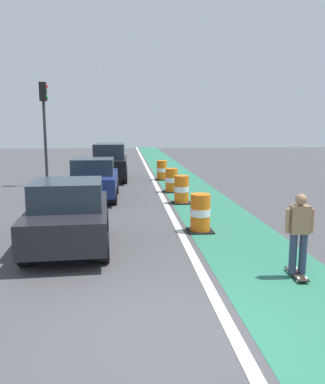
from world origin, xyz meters
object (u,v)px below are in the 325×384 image
(traffic_light_corner, at_px, (44,116))
(parked_sedan_second, at_px, (94,179))
(skateboarder_on_lane, at_px, (299,233))
(parked_sedan_nearest, at_px, (69,215))
(traffic_barrel_back, at_px, (172,181))
(traffic_barrel_front, at_px, (200,213))
(parked_suv_third, at_px, (110,162))
(traffic_barrel_far, at_px, (162,171))
(traffic_barrel_mid, at_px, (181,190))

(traffic_light_corner, bearing_deg, parked_sedan_second, -56.45)
(skateboarder_on_lane, relative_size, parked_sedan_nearest, 0.40)
(parked_sedan_second, relative_size, traffic_barrel_back, 3.77)
(skateboarder_on_lane, height_order, traffic_barrel_front, skateboarder_on_lane)
(parked_sedan_nearest, relative_size, parked_suv_third, 0.91)
(skateboarder_on_lane, height_order, traffic_light_corner, traffic_light_corner)
(parked_sedan_nearest, distance_m, traffic_barrel_far, 12.78)
(skateboarder_on_lane, distance_m, parked_suv_third, 15.54)
(parked_sedan_nearest, distance_m, parked_sedan_second, 6.62)
(parked_sedan_nearest, height_order, parked_suv_third, parked_suv_third)
(parked_sedan_nearest, relative_size, parked_sedan_second, 1.02)
(parked_sedan_second, xyz_separation_m, parked_suv_third, (0.42, 5.89, 0.20))
(parked_suv_third, bearing_deg, traffic_barrel_front, -75.25)
(parked_sedan_second, xyz_separation_m, traffic_light_corner, (-2.66, 4.01, 2.67))
(traffic_barrel_back, xyz_separation_m, traffic_barrel_far, (-0.06, 4.20, 0.00))
(parked_sedan_nearest, bearing_deg, traffic_barrel_far, 74.52)
(parked_sedan_nearest, height_order, traffic_barrel_mid, parked_sedan_nearest)
(traffic_barrel_front, height_order, traffic_barrel_back, same)
(parked_sedan_second, relative_size, parked_suv_third, 0.89)
(traffic_barrel_back, xyz_separation_m, traffic_light_corner, (-6.04, 2.53, 2.97))
(parked_suv_third, relative_size, traffic_barrel_mid, 4.23)
(traffic_barrel_front, bearing_deg, traffic_light_corner, 122.69)
(traffic_barrel_mid, relative_size, traffic_barrel_back, 1.00)
(parked_sedan_second, xyz_separation_m, traffic_barrel_mid, (3.46, -1.20, -0.30))
(parked_sedan_second, bearing_deg, parked_suv_third, 85.91)
(parked_sedan_second, relative_size, traffic_barrel_front, 3.77)
(traffic_barrel_far, bearing_deg, traffic_barrel_mid, -88.80)
(parked_suv_third, bearing_deg, parked_sedan_nearest, -92.36)
(parked_sedan_nearest, xyz_separation_m, traffic_barrel_back, (3.47, 8.11, -0.30))
(parked_sedan_nearest, distance_m, traffic_barrel_front, 3.71)
(traffic_barrel_mid, height_order, traffic_light_corner, traffic_light_corner)
(skateboarder_on_lane, bearing_deg, traffic_barrel_front, 109.54)
(parked_suv_third, bearing_deg, traffic_barrel_mid, -66.81)
(parked_sedan_nearest, xyz_separation_m, traffic_barrel_mid, (3.55, 5.42, -0.30))
(parked_suv_third, relative_size, traffic_barrel_front, 4.23)
(parked_sedan_second, height_order, traffic_light_corner, traffic_light_corner)
(parked_sedan_nearest, height_order, traffic_light_corner, traffic_light_corner)
(traffic_barrel_front, height_order, traffic_barrel_mid, same)
(parked_sedan_nearest, relative_size, traffic_barrel_front, 3.84)
(skateboarder_on_lane, relative_size, traffic_light_corner, 0.33)
(skateboarder_on_lane, distance_m, traffic_barrel_back, 10.63)
(parked_sedan_second, bearing_deg, traffic_light_corner, 123.55)
(parked_suv_third, bearing_deg, skateboarder_on_lane, -74.07)
(traffic_barrel_mid, relative_size, traffic_barrel_far, 1.00)
(parked_sedan_nearest, height_order, parked_sedan_second, same)
(traffic_barrel_mid, xyz_separation_m, traffic_light_corner, (-6.12, 5.21, 2.97))
(parked_sedan_second, distance_m, traffic_barrel_far, 6.59)
(parked_sedan_second, xyz_separation_m, traffic_barrel_front, (3.41, -5.44, -0.30))
(traffic_barrel_front, bearing_deg, traffic_barrel_far, 90.47)
(parked_suv_third, xyz_separation_m, traffic_barrel_far, (2.89, -0.20, -0.50))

